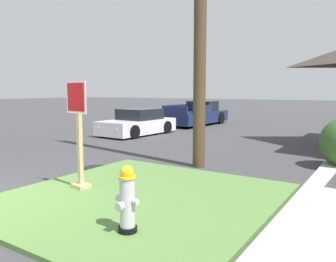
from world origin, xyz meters
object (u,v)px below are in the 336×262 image
object	(u,v)px
manhole_cover	(96,168)
fire_hydrant	(127,201)
pickup_truck_navy	(197,115)
stop_sign	(79,138)
parked_sedan_white	(138,123)

from	to	relation	value
manhole_cover	fire_hydrant	bearing A→B (deg)	-39.26
manhole_cover	pickup_truck_navy	distance (m)	12.42
fire_hydrant	stop_sign	bearing A→B (deg)	152.57
pickup_truck_navy	stop_sign	bearing A→B (deg)	-71.77
manhole_cover	parked_sedan_white	distance (m)	7.22
stop_sign	manhole_cover	world-z (taller)	stop_sign
stop_sign	parked_sedan_white	xyz separation A→B (m)	(-4.79, 8.06, -0.61)
fire_hydrant	manhole_cover	world-z (taller)	fire_hydrant
fire_hydrant	parked_sedan_white	size ratio (longest dim) A/B	0.24
fire_hydrant	parked_sedan_white	xyz separation A→B (m)	(-7.05, 9.24, -0.00)
stop_sign	manhole_cover	size ratio (longest dim) A/B	3.20
fire_hydrant	pickup_truck_navy	bearing A→B (deg)	114.47
stop_sign	parked_sedan_white	distance (m)	9.40
manhole_cover	pickup_truck_navy	world-z (taller)	pickup_truck_navy
pickup_truck_navy	fire_hydrant	bearing A→B (deg)	-65.53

